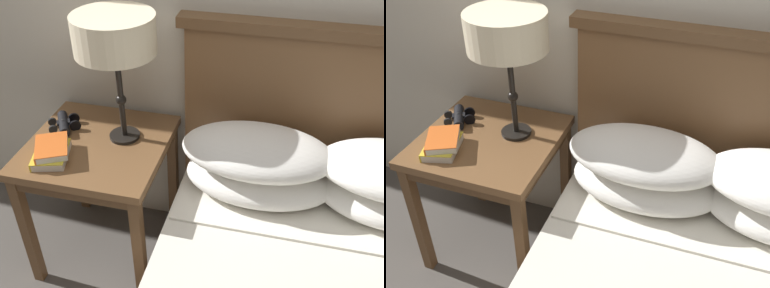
# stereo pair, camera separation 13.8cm
# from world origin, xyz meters

# --- Properties ---
(nightstand) EXTENTS (0.58, 0.58, 0.64)m
(nightstand) POSITION_xyz_m (-0.52, 0.73, 0.56)
(nightstand) COLOR brown
(nightstand) RESTS_ON ground_plane
(table_lamp) EXTENTS (0.32, 0.32, 0.54)m
(table_lamp) POSITION_xyz_m (-0.42, 0.81, 1.09)
(table_lamp) COLOR black
(table_lamp) RESTS_ON nightstand
(book_on_nightstand) EXTENTS (0.18, 0.21, 0.03)m
(book_on_nightstand) POSITION_xyz_m (-0.65, 0.59, 0.66)
(book_on_nightstand) COLOR silver
(book_on_nightstand) RESTS_ON nightstand
(book_stacked_on_top) EXTENTS (0.19, 0.21, 0.03)m
(book_stacked_on_top) POSITION_xyz_m (-0.65, 0.60, 0.69)
(book_stacked_on_top) COLOR silver
(book_stacked_on_top) RESTS_ON book_on_nightstand
(binoculars_pair) EXTENTS (0.16, 0.16, 0.05)m
(binoculars_pair) POSITION_xyz_m (-0.70, 0.81, 0.67)
(binoculars_pair) COLOR black
(binoculars_pair) RESTS_ON nightstand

